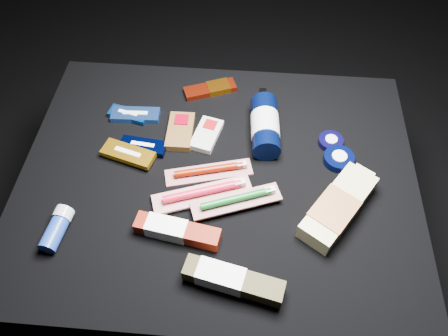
# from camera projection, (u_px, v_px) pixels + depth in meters

# --- Properties ---
(ground) EXTENTS (3.00, 3.00, 0.00)m
(ground) POSITION_uv_depth(u_px,v_px,m) (219.00, 248.00, 1.40)
(ground) COLOR black
(ground) RESTS_ON ground
(cloth_table) EXTENTS (0.98, 0.78, 0.40)m
(cloth_table) POSITION_uv_depth(u_px,v_px,m) (218.00, 216.00, 1.24)
(cloth_table) COLOR black
(cloth_table) RESTS_ON ground
(luna_bar_0) EXTENTS (0.13, 0.05, 0.02)m
(luna_bar_0) POSITION_uv_depth(u_px,v_px,m) (136.00, 115.00, 1.19)
(luna_bar_0) COLOR #214A98
(luna_bar_0) RESTS_ON cloth_table
(luna_bar_1) EXTENTS (0.11, 0.06, 0.01)m
(luna_bar_1) POSITION_uv_depth(u_px,v_px,m) (128.00, 114.00, 1.19)
(luna_bar_1) COLOR #0B4098
(luna_bar_1) RESTS_ON cloth_table
(luna_bar_2) EXTENTS (0.12, 0.06, 0.02)m
(luna_bar_2) POSITION_uv_depth(u_px,v_px,m) (143.00, 146.00, 1.12)
(luna_bar_2) COLOR black
(luna_bar_2) RESTS_ON cloth_table
(luna_bar_3) EXTENTS (0.14, 0.09, 0.02)m
(luna_bar_3) POSITION_uv_depth(u_px,v_px,m) (128.00, 154.00, 1.10)
(luna_bar_3) COLOR #C38611
(luna_bar_3) RESTS_ON cloth_table
(clif_bar_0) EXTENTS (0.07, 0.12, 0.02)m
(clif_bar_0) POSITION_uv_depth(u_px,v_px,m) (181.00, 130.00, 1.15)
(clif_bar_0) COLOR brown
(clif_bar_0) RESTS_ON cloth_table
(clif_bar_1) EXTENTS (0.08, 0.12, 0.02)m
(clif_bar_1) POSITION_uv_depth(u_px,v_px,m) (207.00, 133.00, 1.15)
(clif_bar_1) COLOR #BBBBB3
(clif_bar_1) RESTS_ON cloth_table
(power_bar) EXTENTS (0.15, 0.10, 0.02)m
(power_bar) POSITION_uv_depth(u_px,v_px,m) (213.00, 89.00, 1.25)
(power_bar) COLOR maroon
(power_bar) RESTS_ON cloth_table
(lotion_bottle) EXTENTS (0.08, 0.23, 0.07)m
(lotion_bottle) POSITION_uv_depth(u_px,v_px,m) (265.00, 125.00, 1.13)
(lotion_bottle) COLOR black
(lotion_bottle) RESTS_ON cloth_table
(cream_tin_upper) EXTENTS (0.06, 0.06, 0.02)m
(cream_tin_upper) POSITION_uv_depth(u_px,v_px,m) (331.00, 141.00, 1.13)
(cream_tin_upper) COLOR black
(cream_tin_upper) RESTS_ON cloth_table
(cream_tin_lower) EXTENTS (0.08, 0.08, 0.02)m
(cream_tin_lower) POSITION_uv_depth(u_px,v_px,m) (339.00, 159.00, 1.10)
(cream_tin_lower) COLOR black
(cream_tin_lower) RESTS_ON cloth_table
(bodywash_bottle) EXTENTS (0.19, 0.23, 0.05)m
(bodywash_bottle) POSITION_uv_depth(u_px,v_px,m) (337.00, 208.00, 0.99)
(bodywash_bottle) COLOR beige
(bodywash_bottle) RESTS_ON cloth_table
(deodorant_stick) EXTENTS (0.05, 0.11, 0.04)m
(deodorant_stick) POSITION_uv_depth(u_px,v_px,m) (57.00, 228.00, 0.97)
(deodorant_stick) COLOR navy
(deodorant_stick) RESTS_ON cloth_table
(toothbrush_pack_0) EXTENTS (0.22, 0.10, 0.02)m
(toothbrush_pack_0) POSITION_uv_depth(u_px,v_px,m) (210.00, 171.00, 1.07)
(toothbrush_pack_0) COLOR #AEA9A3
(toothbrush_pack_0) RESTS_ON cloth_table
(toothbrush_pack_1) EXTENTS (0.24, 0.13, 0.03)m
(toothbrush_pack_1) POSITION_uv_depth(u_px,v_px,m) (204.00, 193.00, 1.03)
(toothbrush_pack_1) COLOR silver
(toothbrush_pack_1) RESTS_ON cloth_table
(toothbrush_pack_2) EXTENTS (0.22, 0.12, 0.02)m
(toothbrush_pack_2) POSITION_uv_depth(u_px,v_px,m) (237.00, 200.00, 1.01)
(toothbrush_pack_2) COLOR #BEB3B0
(toothbrush_pack_2) RESTS_ON cloth_table
(toothpaste_carton_red) EXTENTS (0.20, 0.07, 0.04)m
(toothpaste_carton_red) POSITION_uv_depth(u_px,v_px,m) (174.00, 230.00, 0.97)
(toothpaste_carton_red) COLOR maroon
(toothpaste_carton_red) RESTS_ON cloth_table
(toothpaste_carton_green) EXTENTS (0.21, 0.09, 0.04)m
(toothpaste_carton_green) POSITION_uv_depth(u_px,v_px,m) (229.00, 279.00, 0.89)
(toothpaste_carton_green) COLOR #30290E
(toothpaste_carton_green) RESTS_ON cloth_table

